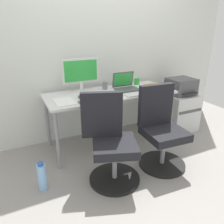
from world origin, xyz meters
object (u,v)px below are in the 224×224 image
object	(u,v)px
office_chair_left	(110,143)
water_bottle_on_floor	(42,177)
coffee_mug	(137,81)
office_chair_right	(161,131)
side_cabinet	(178,111)
desktop_monitor	(81,73)
open_laptop	(126,85)
printer	(181,86)

from	to	relation	value
office_chair_left	water_bottle_on_floor	xyz separation A→B (m)	(-0.69, 0.13, -0.28)
water_bottle_on_floor	coffee_mug	distance (m)	1.86
office_chair_right	side_cabinet	xyz separation A→B (m)	(0.86, 0.67, -0.14)
desktop_monitor	open_laptop	world-z (taller)	desktop_monitor
side_cabinet	coffee_mug	bearing A→B (deg)	158.61
coffee_mug	open_laptop	bearing A→B (deg)	-150.05
office_chair_right	coffee_mug	distance (m)	1.01
coffee_mug	water_bottle_on_floor	bearing A→B (deg)	-153.13
office_chair_left	side_cabinet	xyz separation A→B (m)	(1.50, 0.67, -0.14)
office_chair_left	open_laptop	xyz separation A→B (m)	(0.59, 0.76, 0.37)
side_cabinet	open_laptop	world-z (taller)	open_laptop
side_cabinet	desktop_monitor	world-z (taller)	desktop_monitor
side_cabinet	printer	distance (m)	0.41
office_chair_right	desktop_monitor	size ratio (longest dim) A/B	1.96
office_chair_right	printer	size ratio (longest dim) A/B	2.35
office_chair_right	printer	bearing A→B (deg)	37.71
office_chair_right	coffee_mug	xyz separation A→B (m)	(0.23, 0.91, 0.36)
office_chair_right	water_bottle_on_floor	bearing A→B (deg)	174.71
office_chair_left	side_cabinet	distance (m)	1.65
office_chair_left	coffee_mug	distance (m)	1.31
desktop_monitor	open_laptop	bearing A→B (deg)	-14.14
office_chair_right	desktop_monitor	bearing A→B (deg)	125.21
printer	desktop_monitor	size ratio (longest dim) A/B	0.83
side_cabinet	desktop_monitor	xyz separation A→B (m)	(-1.49, 0.23, 0.70)
office_chair_right	open_laptop	size ratio (longest dim) A/B	3.03
open_laptop	office_chair_right	bearing A→B (deg)	-85.86
office_chair_left	side_cabinet	size ratio (longest dim) A/B	1.64
office_chair_left	printer	size ratio (longest dim) A/B	2.35
printer	open_laptop	xyz separation A→B (m)	(-0.91, 0.09, 0.10)
side_cabinet	desktop_monitor	distance (m)	1.66
office_chair_left	desktop_monitor	xyz separation A→B (m)	(0.01, 0.90, 0.56)
office_chair_right	open_laptop	distance (m)	0.84
office_chair_left	office_chair_right	bearing A→B (deg)	0.33
office_chair_left	desktop_monitor	world-z (taller)	desktop_monitor
printer	coffee_mug	distance (m)	0.69
coffee_mug	desktop_monitor	bearing A→B (deg)	-179.00
office_chair_left	coffee_mug	xyz separation A→B (m)	(0.87, 0.92, 0.36)
side_cabinet	desktop_monitor	bearing A→B (deg)	171.12
printer	side_cabinet	bearing A→B (deg)	90.00
printer	office_chair_left	bearing A→B (deg)	-156.05
desktop_monitor	side_cabinet	bearing A→B (deg)	-8.88
office_chair_right	coffee_mug	bearing A→B (deg)	76.16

